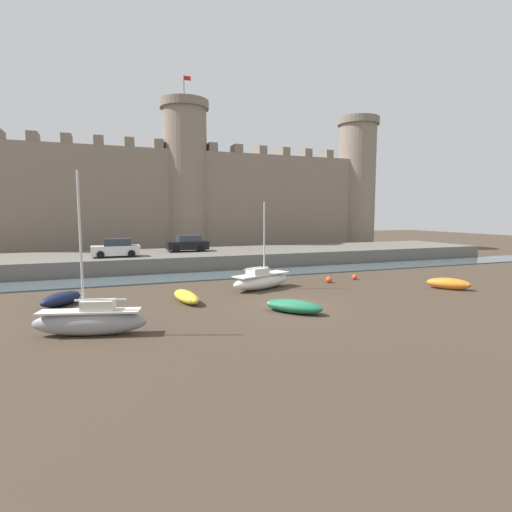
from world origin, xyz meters
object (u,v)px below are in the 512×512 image
Objects in this scene: sailboat_midflat_left at (261,280)px; sailboat_near_channel_right at (90,320)px; mooring_buoy_near_channel at (329,280)px; car_quay_west at (116,248)px; mooring_buoy_off_centre at (355,277)px; rowboat_foreground_left at (186,296)px; rowboat_foreground_centre at (61,299)px; rowboat_midflat_centre at (294,306)px; rowboat_foreground_right at (449,283)px; car_quay_east at (188,244)px.

sailboat_near_channel_right is (-10.77, -7.19, 0.03)m from sailboat_midflat_left.
mooring_buoy_near_channel is 18.81m from car_quay_west.
mooring_buoy_off_centre is 0.86× the size of mooring_buoy_near_channel.
rowboat_foreground_left is 6.97× the size of mooring_buoy_near_channel.
rowboat_foreground_centre is 7.04m from rowboat_foreground_left.
sailboat_near_channel_right is 19.18m from car_quay_west.
sailboat_near_channel_right is at bearing -75.22° from rowboat_foreground_centre.
rowboat_midflat_centre is (11.68, -6.19, -0.04)m from rowboat_foreground_centre.
rowboat_midflat_centre is (9.93, 0.42, -0.30)m from sailboat_near_channel_right.
rowboat_foreground_centre is 6.84m from sailboat_near_channel_right.
mooring_buoy_off_centre is at bearing 4.41° from rowboat_foreground_centre.
sailboat_midflat_left is (-12.12, 4.69, 0.22)m from rowboat_foreground_right.
rowboat_foreground_centre is at bearing -175.59° from mooring_buoy_off_centre.
mooring_buoy_near_channel reaches higher than mooring_buoy_off_centre.
car_quay_west reaches higher than mooring_buoy_near_channel.
rowboat_foreground_left reaches higher than mooring_buoy_near_channel.
sailboat_midflat_left reaches higher than rowboat_foreground_right.
car_quay_west is (-9.15, 11.86, 1.54)m from sailboat_midflat_left.
rowboat_foreground_right is at bearing -56.79° from mooring_buoy_off_centre.
rowboat_midflat_centre is 6.74× the size of mooring_buoy_near_channel.
car_quay_west is (-3.46, 14.17, 1.81)m from rowboat_foreground_left.
mooring_buoy_near_channel is 0.12× the size of car_quay_west.
rowboat_foreground_right is 0.48× the size of sailboat_midflat_left.
sailboat_midflat_left is 14.63× the size of mooring_buoy_off_centre.
rowboat_midflat_centre is 0.79× the size of car_quay_east.
mooring_buoy_near_channel is at bearing 47.93° from rowboat_midflat_centre.
sailboat_midflat_left reaches higher than car_quay_west.
rowboat_foreground_right is 12.99m from sailboat_midflat_left.
rowboat_foreground_right is at bearing -9.46° from rowboat_foreground_centre.
sailboat_near_channel_right reaches higher than mooring_buoy_near_channel.
sailboat_near_channel_right is (1.74, -6.61, 0.26)m from rowboat_foreground_centre.
mooring_buoy_near_channel is at bearing -37.50° from car_quay_west.
car_quay_east is (-7.91, 14.15, 1.93)m from mooring_buoy_near_channel.
car_quay_east is at bearing 68.58° from sailboat_near_channel_right.
rowboat_foreground_left is at bearing 43.84° from sailboat_near_channel_right.
car_quay_west is (-17.53, 10.83, 1.96)m from mooring_buoy_off_centre.
car_quay_west is (-14.84, 11.39, 1.93)m from mooring_buoy_near_channel.
rowboat_midflat_centre is 12.07m from mooring_buoy_off_centre.
mooring_buoy_off_centre is at bearing 23.24° from sailboat_near_channel_right.
car_quay_west is at bearing 142.50° from mooring_buoy_near_channel.
sailboat_midflat_left is at bearing -173.00° from mooring_buoy_off_centre.
rowboat_foreground_centre is 0.71× the size of car_quay_east.
car_quay_west reaches higher than mooring_buoy_off_centre.
car_quay_west is at bearing 74.87° from rowboat_foreground_centre.
rowboat_foreground_left is 11.72m from mooring_buoy_near_channel.
car_quay_west is (1.62, 19.05, 1.51)m from sailboat_near_channel_right.
car_quay_east is (3.48, 16.93, 1.81)m from rowboat_foreground_left.
rowboat_foreground_left is 0.48× the size of sailboat_near_channel_right.
rowboat_foreground_centre reaches higher than rowboat_foreground_left.
sailboat_near_channel_right is 2.17× the size of rowboat_midflat_centre.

